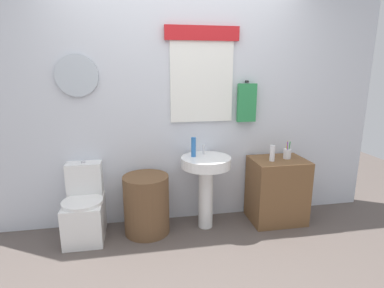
{
  "coord_description": "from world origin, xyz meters",
  "views": [
    {
      "loc": [
        -0.44,
        -2.04,
        1.62
      ],
      "look_at": [
        0.08,
        0.8,
        0.92
      ],
      "focal_mm": 28.73,
      "sensor_mm": 36.0,
      "label": 1
    }
  ],
  "objects_px": {
    "laundry_hamper": "(147,204)",
    "soap_bottle": "(193,147)",
    "toilet": "(85,209)",
    "lotion_bottle": "(272,153)",
    "toothbrush_cup": "(287,153)",
    "pedestal_sink": "(206,175)",
    "wooden_cabinet": "(277,190)"
  },
  "relations": [
    {
      "from": "pedestal_sink",
      "to": "toothbrush_cup",
      "type": "xyz_separation_m",
      "value": [
        0.89,
        0.02,
        0.18
      ]
    },
    {
      "from": "toilet",
      "to": "laundry_hamper",
      "type": "relative_size",
      "value": 1.23
    },
    {
      "from": "pedestal_sink",
      "to": "toothbrush_cup",
      "type": "bearing_deg",
      "value": 1.3
    },
    {
      "from": "toilet",
      "to": "lotion_bottle",
      "type": "bearing_deg",
      "value": -2.24
    },
    {
      "from": "toilet",
      "to": "soap_bottle",
      "type": "bearing_deg",
      "value": 0.83
    },
    {
      "from": "soap_bottle",
      "to": "lotion_bottle",
      "type": "xyz_separation_m",
      "value": [
        0.81,
        -0.09,
        -0.08
      ]
    },
    {
      "from": "lotion_bottle",
      "to": "soap_bottle",
      "type": "bearing_deg",
      "value": 173.66
    },
    {
      "from": "wooden_cabinet",
      "to": "lotion_bottle",
      "type": "height_order",
      "value": "lotion_bottle"
    },
    {
      "from": "toilet",
      "to": "pedestal_sink",
      "type": "xyz_separation_m",
      "value": [
        1.21,
        -0.03,
        0.29
      ]
    },
    {
      "from": "soap_bottle",
      "to": "laundry_hamper",
      "type": "bearing_deg",
      "value": -174.16
    },
    {
      "from": "lotion_bottle",
      "to": "toothbrush_cup",
      "type": "bearing_deg",
      "value": 16.81
    },
    {
      "from": "laundry_hamper",
      "to": "lotion_bottle",
      "type": "bearing_deg",
      "value": -1.76
    },
    {
      "from": "toilet",
      "to": "lotion_bottle",
      "type": "distance_m",
      "value": 1.97
    },
    {
      "from": "laundry_hamper",
      "to": "soap_bottle",
      "type": "height_order",
      "value": "soap_bottle"
    },
    {
      "from": "pedestal_sink",
      "to": "toothbrush_cup",
      "type": "relative_size",
      "value": 4.1
    },
    {
      "from": "toilet",
      "to": "pedestal_sink",
      "type": "distance_m",
      "value": 1.24
    },
    {
      "from": "pedestal_sink",
      "to": "soap_bottle",
      "type": "bearing_deg",
      "value": 157.38
    },
    {
      "from": "wooden_cabinet",
      "to": "soap_bottle",
      "type": "relative_size",
      "value": 3.51
    },
    {
      "from": "wooden_cabinet",
      "to": "lotion_bottle",
      "type": "distance_m",
      "value": 0.44
    },
    {
      "from": "wooden_cabinet",
      "to": "toilet",
      "type": "bearing_deg",
      "value": 179.02
    },
    {
      "from": "wooden_cabinet",
      "to": "lotion_bottle",
      "type": "xyz_separation_m",
      "value": [
        -0.1,
        -0.04,
        0.43
      ]
    },
    {
      "from": "soap_bottle",
      "to": "wooden_cabinet",
      "type": "bearing_deg",
      "value": -3.15
    },
    {
      "from": "toilet",
      "to": "laundry_hamper",
      "type": "distance_m",
      "value": 0.6
    },
    {
      "from": "soap_bottle",
      "to": "toothbrush_cup",
      "type": "height_order",
      "value": "soap_bottle"
    },
    {
      "from": "lotion_bottle",
      "to": "toothbrush_cup",
      "type": "xyz_separation_m",
      "value": [
        0.2,
        0.06,
        -0.03
      ]
    },
    {
      "from": "lotion_bottle",
      "to": "wooden_cabinet",
      "type": "bearing_deg",
      "value": 21.92
    },
    {
      "from": "toothbrush_cup",
      "to": "toilet",
      "type": "bearing_deg",
      "value": 179.62
    },
    {
      "from": "laundry_hamper",
      "to": "toothbrush_cup",
      "type": "distance_m",
      "value": 1.57
    },
    {
      "from": "laundry_hamper",
      "to": "lotion_bottle",
      "type": "xyz_separation_m",
      "value": [
        1.3,
        -0.04,
        0.48
      ]
    },
    {
      "from": "toilet",
      "to": "toothbrush_cup",
      "type": "distance_m",
      "value": 2.15
    },
    {
      "from": "laundry_hamper",
      "to": "wooden_cabinet",
      "type": "xyz_separation_m",
      "value": [
        1.4,
        0.0,
        0.05
      ]
    },
    {
      "from": "wooden_cabinet",
      "to": "toothbrush_cup",
      "type": "height_order",
      "value": "toothbrush_cup"
    }
  ]
}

